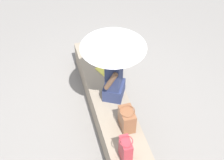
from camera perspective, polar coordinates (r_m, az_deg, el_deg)
The scene contains 7 objects.
ground_plane at distance 5.05m, azimuth -0.34°, elevation -6.69°, with size 14.00×14.00×0.00m, color gray.
stone_bench at distance 4.88m, azimuth -0.35°, elevation -5.07°, with size 2.91×0.54×0.44m, color gray.
person_seated at distance 4.48m, azimuth 0.38°, elevation 0.67°, with size 0.51×0.41×0.90m.
parasol at distance 4.06m, azimuth 0.24°, elevation 7.14°, with size 0.88×0.88×1.16m.
handbag_black at distance 3.95m, azimuth 2.48°, elevation -12.52°, with size 0.22×0.17×0.38m.
tote_bag_canvas at distance 4.26m, azimuth 2.72°, elevation -7.06°, with size 0.28×0.21×0.34m.
magazine at distance 5.14m, azimuth -1.27°, elevation 1.75°, with size 0.28×0.20×0.01m, color #EAE04C.
Camera 1 is at (-3.05, 0.83, 3.94)m, focal length 50.45 mm.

